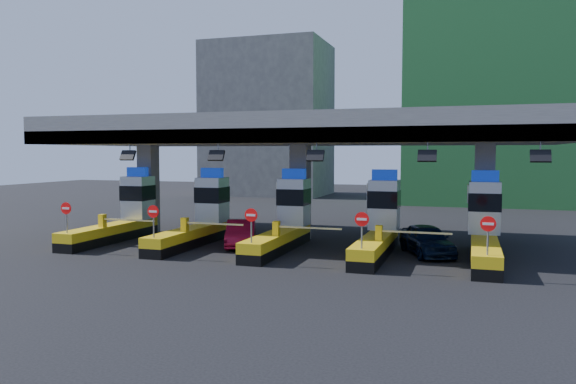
% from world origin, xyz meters
% --- Properties ---
extents(ground, '(120.00, 120.00, 0.00)m').
position_xyz_m(ground, '(0.00, 0.00, 0.00)').
color(ground, black).
rests_on(ground, ground).
extents(toll_canopy, '(28.00, 12.09, 7.00)m').
position_xyz_m(toll_canopy, '(0.00, 2.87, 6.13)').
color(toll_canopy, slate).
rests_on(toll_canopy, ground).
extents(toll_lane_far_left, '(4.43, 8.00, 4.16)m').
position_xyz_m(toll_lane_far_left, '(-10.00, 0.28, 1.40)').
color(toll_lane_far_left, black).
rests_on(toll_lane_far_left, ground).
extents(toll_lane_left, '(4.43, 8.00, 4.16)m').
position_xyz_m(toll_lane_left, '(-5.00, 0.28, 1.40)').
color(toll_lane_left, black).
rests_on(toll_lane_left, ground).
extents(toll_lane_center, '(4.43, 8.00, 4.16)m').
position_xyz_m(toll_lane_center, '(0.00, 0.28, 1.40)').
color(toll_lane_center, black).
rests_on(toll_lane_center, ground).
extents(toll_lane_right, '(4.43, 8.00, 4.16)m').
position_xyz_m(toll_lane_right, '(5.00, 0.28, 1.40)').
color(toll_lane_right, black).
rests_on(toll_lane_right, ground).
extents(toll_lane_far_right, '(4.43, 8.00, 4.16)m').
position_xyz_m(toll_lane_far_right, '(10.00, 0.28, 1.40)').
color(toll_lane_far_right, black).
rests_on(toll_lane_far_right, ground).
extents(bg_building_scaffold, '(18.00, 12.00, 28.00)m').
position_xyz_m(bg_building_scaffold, '(12.00, 32.00, 14.00)').
color(bg_building_scaffold, '#1E5926').
rests_on(bg_building_scaffold, ground).
extents(bg_building_concrete, '(14.00, 10.00, 18.00)m').
position_xyz_m(bg_building_concrete, '(-14.00, 36.00, 9.00)').
color(bg_building_concrete, '#4C4C49').
rests_on(bg_building_concrete, ground).
extents(van, '(3.38, 4.81, 1.52)m').
position_xyz_m(van, '(7.33, 0.28, 0.76)').
color(van, black).
rests_on(van, ground).
extents(red_car, '(2.88, 4.54, 1.41)m').
position_xyz_m(red_car, '(-2.38, -0.15, 0.71)').
color(red_car, maroon).
rests_on(red_car, ground).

